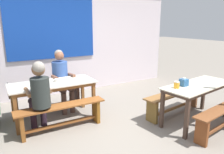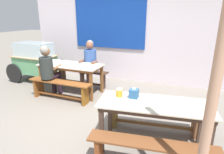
{
  "view_description": "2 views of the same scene",
  "coord_description": "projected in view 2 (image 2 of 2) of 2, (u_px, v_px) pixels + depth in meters",
  "views": [
    {
      "loc": [
        -1.94,
        -2.87,
        1.87
      ],
      "look_at": [
        -0.1,
        0.29,
        0.93
      ],
      "focal_mm": 33.84,
      "sensor_mm": 36.0,
      "label": 1
    },
    {
      "loc": [
        1.67,
        -2.86,
        1.91
      ],
      "look_at": [
        0.42,
        0.39,
        0.79
      ],
      "focal_mm": 30.29,
      "sensor_mm": 36.0,
      "label": 2
    }
  ],
  "objects": [
    {
      "name": "person_left_back_turned",
      "position": [
        49.0,
        68.0,
        4.49
      ],
      "size": [
        0.42,
        0.54,
        1.28
      ],
      "color": "#291C28",
      "rests_on": "ground_plane"
    },
    {
      "name": "ground_plane",
      "position": [
        85.0,
        119.0,
        3.7
      ],
      "size": [
        40.0,
        40.0,
        0.0
      ],
      "primitive_type": "plane",
      "color": "gray"
    },
    {
      "name": "bench_far_front",
      "position": [
        60.0,
        88.0,
        4.44
      ],
      "size": [
        1.58,
        0.29,
        0.47
      ],
      "color": "brown",
      "rests_on": "ground_plane"
    },
    {
      "name": "tissue_box",
      "position": [
        134.0,
        93.0,
        2.79
      ],
      "size": [
        0.13,
        0.13,
        0.15
      ],
      "color": "#2C5D91",
      "rests_on": "dining_table_near"
    },
    {
      "name": "person_center_facing",
      "position": [
        89.0,
        62.0,
        5.03
      ],
      "size": [
        0.46,
        0.6,
        1.32
      ],
      "color": "#4B352E",
      "rests_on": "ground_plane"
    },
    {
      "name": "dining_table_far",
      "position": [
        71.0,
        67.0,
        4.77
      ],
      "size": [
        1.6,
        0.73,
        0.76
      ],
      "color": "beige",
      "rests_on": "ground_plane"
    },
    {
      "name": "condiment_jar",
      "position": [
        119.0,
        93.0,
        2.83
      ],
      "size": [
        0.1,
        0.1,
        0.12
      ],
      "color": "orange",
      "rests_on": "dining_table_near"
    },
    {
      "name": "bench_near_back",
      "position": [
        153.0,
        114.0,
        3.23
      ],
      "size": [
        1.62,
        0.5,
        0.47
      ],
      "color": "brown",
      "rests_on": "ground_plane"
    },
    {
      "name": "wooden_support_post",
      "position": [
        213.0,
        97.0,
        1.5
      ],
      "size": [
        0.09,
        0.09,
        2.59
      ],
      "primitive_type": "cylinder",
      "color": "tan",
      "rests_on": "ground_plane"
    },
    {
      "name": "food_cart",
      "position": [
        34.0,
        59.0,
        5.63
      ],
      "size": [
        1.6,
        0.83,
        1.19
      ],
      "color": "#5B9D69",
      "rests_on": "ground_plane"
    },
    {
      "name": "soup_bowl",
      "position": [
        76.0,
        63.0,
        4.76
      ],
      "size": [
        0.15,
        0.15,
        0.04
      ],
      "primitive_type": "cylinder",
      "color": "silver",
      "rests_on": "dining_table_far"
    },
    {
      "name": "dining_table_near",
      "position": [
        154.0,
        108.0,
        2.66
      ],
      "size": [
        1.63,
        0.82,
        0.76
      ],
      "color": "beige",
      "rests_on": "ground_plane"
    },
    {
      "name": "bench_near_front",
      "position": [
        151.0,
        154.0,
        2.3
      ],
      "size": [
        1.59,
        0.44,
        0.47
      ],
      "color": "brown",
      "rests_on": "ground_plane"
    },
    {
      "name": "bench_far_back",
      "position": [
        82.0,
        76.0,
        5.33
      ],
      "size": [
        1.55,
        0.29,
        0.47
      ],
      "color": "#442C1D",
      "rests_on": "ground_plane"
    },
    {
      "name": "backdrop_wall",
      "position": [
        125.0,
        31.0,
        5.6
      ],
      "size": [
        6.2,
        0.23,
        2.83
      ],
      "color": "silver",
      "rests_on": "ground_plane"
    }
  ]
}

